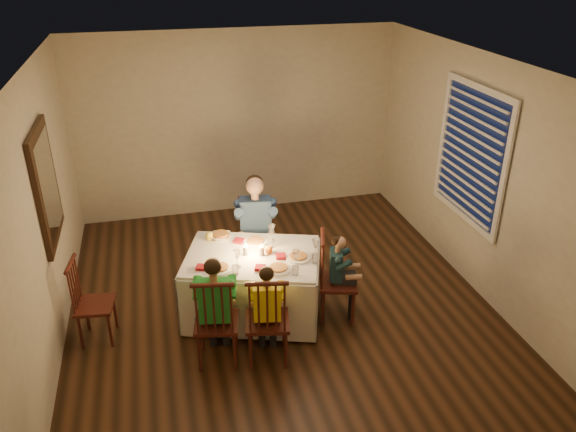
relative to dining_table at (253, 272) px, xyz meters
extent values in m
plane|color=black|center=(0.31, 0.15, -0.51)|extent=(5.00, 5.00, 0.00)
cube|color=beige|center=(-1.94, 0.15, 0.79)|extent=(0.02, 5.00, 2.60)
cube|color=beige|center=(2.56, 0.15, 0.79)|extent=(0.02, 5.00, 2.60)
cube|color=beige|center=(0.31, 2.65, 0.79)|extent=(4.50, 0.02, 2.60)
plane|color=white|center=(0.31, 0.15, 2.09)|extent=(5.00, 5.00, 0.00)
cube|color=white|center=(0.00, 0.00, 0.19)|extent=(1.57, 1.33, 0.04)
cube|color=white|center=(0.15, 0.46, -0.15)|extent=(1.32, 0.45, 0.66)
cube|color=white|center=(-0.15, -0.46, -0.15)|extent=(1.32, 0.45, 0.66)
cube|color=white|center=(0.65, -0.21, -0.15)|extent=(0.33, 0.95, 0.66)
cube|color=white|center=(-0.65, 0.21, -0.15)|extent=(0.33, 0.95, 0.66)
cylinder|color=white|center=(0.09, 0.25, 0.22)|extent=(0.33, 0.33, 0.02)
cylinder|color=white|center=(-0.36, -0.20, 0.22)|extent=(0.33, 0.33, 0.02)
cylinder|color=white|center=(0.20, -0.35, 0.22)|extent=(0.33, 0.33, 0.02)
cylinder|color=white|center=(0.45, -0.18, 0.22)|extent=(0.33, 0.33, 0.02)
cylinder|color=white|center=(-0.06, 0.02, 0.26)|extent=(0.06, 0.06, 0.10)
cylinder|color=white|center=(0.09, -0.03, 0.26)|extent=(0.06, 0.06, 0.10)
sphere|color=#FFE743|center=(-0.38, 0.43, 0.25)|extent=(0.09, 0.09, 0.09)
sphere|color=orange|center=(0.18, -0.01, 0.25)|extent=(0.08, 0.08, 0.08)
imported|color=white|center=(-0.26, 0.42, 0.23)|extent=(0.26, 0.26, 0.05)
cube|color=black|center=(-1.91, 0.45, 0.99)|extent=(0.05, 0.95, 1.15)
cube|color=white|center=(-1.88, 0.45, 0.99)|extent=(0.01, 0.78, 0.98)
cube|color=#0D1534|center=(2.54, 0.25, 0.99)|extent=(0.01, 1.20, 1.40)
cube|color=white|center=(2.53, 0.25, 0.99)|extent=(0.03, 1.34, 1.54)
camera|label=1|loc=(-0.85, -4.93, 3.11)|focal=35.00mm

